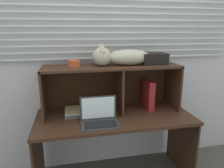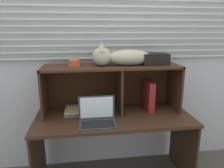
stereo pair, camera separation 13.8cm
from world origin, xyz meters
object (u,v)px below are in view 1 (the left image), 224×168
object	(u,v)px
laptop	(99,118)
book_stack	(75,112)
binder_upright	(148,94)
small_basket	(74,64)
cat	(121,57)
storage_box	(154,59)

from	to	relation	value
laptop	book_stack	distance (m)	0.34
laptop	binder_upright	size ratio (longest dim) A/B	1.09
book_stack	small_basket	xyz separation A→B (m)	(0.02, 0.00, 0.49)
cat	book_stack	size ratio (longest dim) A/B	3.00
binder_upright	storage_box	distance (m)	0.38
binder_upright	small_basket	distance (m)	0.84
small_basket	storage_box	world-z (taller)	storage_box
binder_upright	storage_box	world-z (taller)	storage_box
cat	binder_upright	distance (m)	0.51
book_stack	storage_box	distance (m)	0.97
laptop	small_basket	size ratio (longest dim) A/B	2.95
laptop	storage_box	distance (m)	0.82
storage_box	small_basket	bearing A→B (deg)	180.00
cat	binder_upright	size ratio (longest dim) A/B	2.49
small_basket	cat	bearing A→B (deg)	0.00
cat	binder_upright	xyz separation A→B (m)	(0.30, -0.00, -0.41)
small_basket	storage_box	size ratio (longest dim) A/B	0.43
cat	storage_box	distance (m)	0.34
binder_upright	book_stack	size ratio (longest dim) A/B	1.20
laptop	book_stack	xyz separation A→B (m)	(-0.21, 0.27, -0.03)
binder_upright	laptop	bearing A→B (deg)	-154.34
cat	small_basket	distance (m)	0.47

